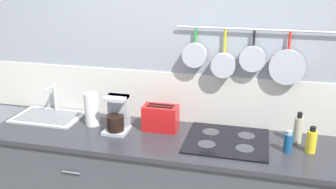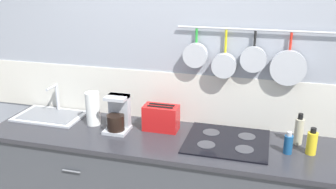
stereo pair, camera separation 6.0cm
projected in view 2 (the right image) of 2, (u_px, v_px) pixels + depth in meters
name	position (u px, v px, depth m)	size (l,w,h in m)	color
wall_back	(193.00, 79.00, 2.96)	(7.20, 0.16, 2.60)	#999EA8
countertop	(181.00, 142.00, 2.74)	(2.97, 0.66, 0.03)	#2D2D33
sink_basin	(50.00, 114.00, 3.15)	(0.55, 0.36, 0.25)	#B7BABF
paper_towel_roll	(93.00, 108.00, 2.96)	(0.11, 0.11, 0.27)	white
coffee_maker	(118.00, 116.00, 2.86)	(0.18, 0.19, 0.28)	#B7BABF
toaster	(161.00, 118.00, 2.87)	(0.28, 0.14, 0.20)	red
cooktop	(227.00, 141.00, 2.69)	(0.59, 0.53, 0.01)	black
bottle_olive_oil	(288.00, 144.00, 2.52)	(0.06, 0.06, 0.16)	navy
bottle_dish_soap	(299.00, 130.00, 2.64)	(0.06, 0.06, 0.23)	#BFB799
bottle_cooking_wine	(312.00, 142.00, 2.50)	(0.07, 0.07, 0.19)	yellow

